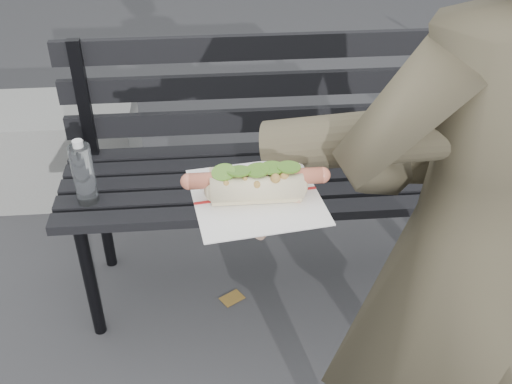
# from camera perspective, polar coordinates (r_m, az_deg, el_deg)

# --- Properties ---
(park_bench) EXTENTS (1.50, 0.44, 0.88)m
(park_bench) POSITION_cam_1_polar(r_m,az_deg,el_deg) (1.96, 3.11, 3.83)
(park_bench) COLOR black
(park_bench) RESTS_ON ground
(person) EXTENTS (0.63, 0.47, 1.60)m
(person) POSITION_cam_1_polar(r_m,az_deg,el_deg) (1.19, 19.77, -5.73)
(person) COLOR #4B4732
(person) RESTS_ON ground
(held_hotdog) EXTENTS (0.63, 0.30, 0.20)m
(held_hotdog) POSITION_cam_1_polar(r_m,az_deg,el_deg) (0.97, 11.48, 4.06)
(held_hotdog) COLOR #4B4732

